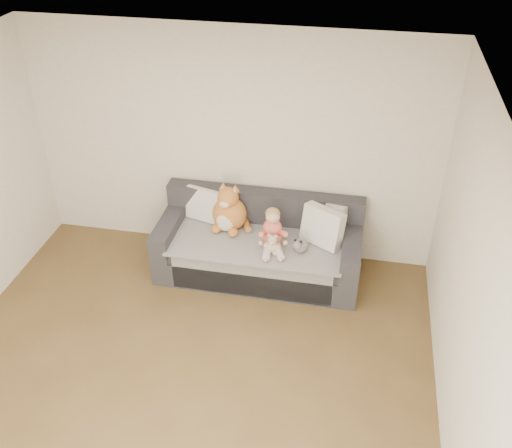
% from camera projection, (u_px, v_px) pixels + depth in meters
% --- Properties ---
extents(room_shell, '(5.00, 5.00, 5.00)m').
position_uv_depth(room_shell, '(171.00, 262.00, 4.46)').
color(room_shell, brown).
rests_on(room_shell, ground).
extents(sofa, '(2.20, 0.94, 0.85)m').
position_uv_depth(sofa, '(259.00, 248.00, 6.28)').
color(sofa, '#25252A').
rests_on(sofa, ground).
extents(cushion_left, '(0.45, 0.29, 0.39)m').
position_uv_depth(cushion_left, '(205.00, 204.00, 6.37)').
color(cushion_left, silver).
rests_on(cushion_left, sofa).
extents(cushion_right_back, '(0.44, 0.34, 0.38)m').
position_uv_depth(cushion_right_back, '(327.00, 217.00, 6.17)').
color(cushion_right_back, silver).
rests_on(cushion_right_back, sofa).
extents(cushion_right_front, '(0.49, 0.40, 0.43)m').
position_uv_depth(cushion_right_front, '(323.00, 227.00, 5.97)').
color(cushion_right_front, silver).
rests_on(cushion_right_front, sofa).
extents(toddler, '(0.31, 0.45, 0.44)m').
position_uv_depth(toddler, '(273.00, 231.00, 5.94)').
color(toddler, '#E05D4F').
rests_on(toddler, sofa).
extents(plush_cat, '(0.45, 0.39, 0.58)m').
position_uv_depth(plush_cat, '(229.00, 212.00, 6.20)').
color(plush_cat, '#BD5D2A').
rests_on(plush_cat, sofa).
extents(teddy_bear, '(0.18, 0.13, 0.23)m').
position_uv_depth(teddy_bear, '(272.00, 245.00, 5.88)').
color(teddy_bear, tan).
rests_on(teddy_bear, sofa).
extents(plush_cow, '(0.15, 0.23, 0.19)m').
position_uv_depth(plush_cow, '(300.00, 245.00, 5.91)').
color(plush_cow, white).
rests_on(plush_cow, sofa).
extents(sippy_cup, '(0.10, 0.07, 0.11)m').
position_uv_depth(sippy_cup, '(275.00, 243.00, 5.99)').
color(sippy_cup, purple).
rests_on(sippy_cup, sofa).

